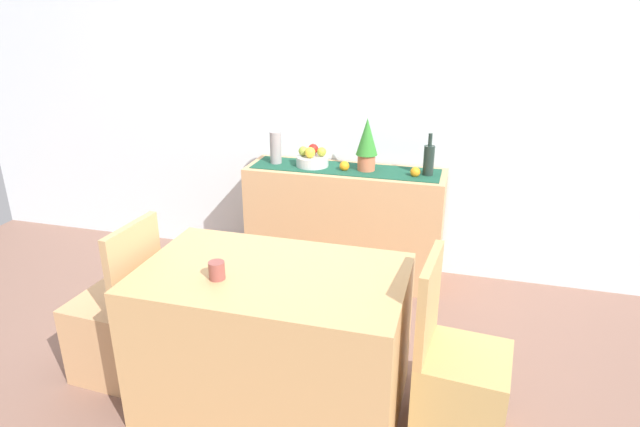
{
  "coord_description": "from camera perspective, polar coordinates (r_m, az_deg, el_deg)",
  "views": [
    {
      "loc": [
        0.86,
        -2.66,
        1.93
      ],
      "look_at": [
        0.03,
        0.35,
        0.7
      ],
      "focal_mm": 30.58,
      "sensor_mm": 36.0,
      "label": 1
    }
  ],
  "objects": [
    {
      "name": "ceramic_vase",
      "position": [
        3.94,
        -4.66,
        6.85
      ],
      "size": [
        0.08,
        0.08,
        0.23
      ],
      "primitive_type": "cylinder",
      "color": "gray",
      "rests_on": "sideboard_console"
    },
    {
      "name": "apple_left",
      "position": [
        3.86,
        0.17,
        6.47
      ],
      "size": [
        0.07,
        0.07,
        0.07
      ],
      "primitive_type": "sphere",
      "color": "#9AA231",
      "rests_on": "fruit_bowl"
    },
    {
      "name": "dining_table",
      "position": [
        2.77,
        -4.86,
        -12.92
      ],
      "size": [
        1.26,
        0.77,
        0.74
      ],
      "primitive_type": "cube",
      "color": "tan",
      "rests_on": "ground"
    },
    {
      "name": "ground_plane",
      "position": [
        3.4,
        -2.14,
        -13.33
      ],
      "size": [
        6.4,
        6.4,
        0.02
      ],
      "primitive_type": "cube",
      "color": "#835F51",
      "rests_on": "ground"
    },
    {
      "name": "apple_right",
      "position": [
        3.93,
        -0.71,
        6.78
      ],
      "size": [
        0.07,
        0.07,
        0.07
      ],
      "primitive_type": "sphere",
      "color": "red",
      "rests_on": "fruit_bowl"
    },
    {
      "name": "apple_rear",
      "position": [
        3.82,
        -1.05,
        6.4
      ],
      "size": [
        0.08,
        0.08,
        0.08
      ],
      "primitive_type": "sphere",
      "color": "gold",
      "rests_on": "fruit_bowl"
    },
    {
      "name": "wine_bottle",
      "position": [
        3.72,
        11.31,
        5.53
      ],
      "size": [
        0.07,
        0.07,
        0.29
      ],
      "color": "#1F2E28",
      "rests_on": "sideboard_console"
    },
    {
      "name": "sideboard_console",
      "position": [
        3.97,
        2.55,
        -1.05
      ],
      "size": [
        1.4,
        0.42,
        0.82
      ],
      "primitive_type": "cube",
      "color": "tan",
      "rests_on": "ground"
    },
    {
      "name": "orange_loose_mid",
      "position": [
        3.7,
        9.94,
        4.3
      ],
      "size": [
        0.07,
        0.07,
        0.07
      ],
      "primitive_type": "sphere",
      "color": "orange",
      "rests_on": "sideboard_console"
    },
    {
      "name": "coffee_cup",
      "position": [
        2.53,
        -10.75,
        -5.87
      ],
      "size": [
        0.07,
        0.07,
        0.08
      ],
      "primitive_type": "cylinder",
      "color": "brown",
      "rests_on": "dining_table"
    },
    {
      "name": "table_runner",
      "position": [
        3.83,
        2.65,
        4.7
      ],
      "size": [
        1.32,
        0.32,
        0.01
      ],
      "primitive_type": "cube",
      "color": "#194B36",
      "rests_on": "sideboard_console"
    },
    {
      "name": "fruit_bowl",
      "position": [
        3.88,
        -0.81,
        5.51
      ],
      "size": [
        0.23,
        0.23,
        0.07
      ],
      "primitive_type": "cylinder",
      "color": "silver",
      "rests_on": "table_runner"
    },
    {
      "name": "chair_near_window",
      "position": [
        3.2,
        -20.33,
        -11.32
      ],
      "size": [
        0.42,
        0.42,
        0.9
      ],
      "color": "tan",
      "rests_on": "ground"
    },
    {
      "name": "apple_upper",
      "position": [
        3.88,
        -1.76,
        6.54
      ],
      "size": [
        0.07,
        0.07,
        0.07
      ],
      "primitive_type": "sphere",
      "color": "#8DA236",
      "rests_on": "fruit_bowl"
    },
    {
      "name": "potted_plant",
      "position": [
        3.75,
        4.94,
        7.38
      ],
      "size": [
        0.15,
        0.15,
        0.37
      ],
      "color": "#BE6847",
      "rests_on": "sideboard_console"
    },
    {
      "name": "orange_loose_end",
      "position": [
        3.78,
        2.57,
        4.99
      ],
      "size": [
        0.07,
        0.07,
        0.07
      ],
      "primitive_type": "sphere",
      "color": "orange",
      "rests_on": "sideboard_console"
    },
    {
      "name": "chair_by_corner",
      "position": [
        2.7,
        14.23,
        -17.25
      ],
      "size": [
        0.44,
        0.44,
        0.9
      ],
      "color": "tan",
      "rests_on": "ground"
    },
    {
      "name": "room_wall_rear",
      "position": [
        3.98,
        2.82,
        13.03
      ],
      "size": [
        6.4,
        0.06,
        2.7
      ],
      "primitive_type": "cube",
      "color": "silver",
      "rests_on": "ground"
    }
  ]
}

